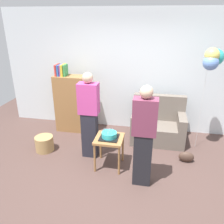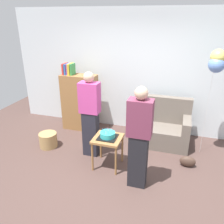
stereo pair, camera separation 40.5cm
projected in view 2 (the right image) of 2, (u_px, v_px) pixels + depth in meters
The scene contains 11 objects.
ground_plane at pixel (112, 179), 3.84m from camera, with size 8.00×8.00×0.00m, color #4C3833.
wall_back at pixel (139, 72), 5.13m from camera, with size 6.00×0.10×2.70m, color silver.
couch at pixel (162, 128), 4.84m from camera, with size 1.10×0.70×0.96m.
bookshelf at pixel (80, 102), 5.35m from camera, with size 0.80×0.36×1.55m.
side_table at pixel (108, 142), 4.01m from camera, with size 0.48×0.48×0.57m.
birthday_cake at pixel (108, 135), 3.96m from camera, with size 0.32×0.32×0.17m.
person_blowing_candles at pixel (90, 115), 4.24m from camera, with size 0.36×0.22×1.63m.
person_holding_cake at pixel (139, 138), 3.42m from camera, with size 0.36×0.22×1.63m.
wicker_basket at pixel (48, 140), 4.75m from camera, with size 0.36×0.36×0.30m, color #A88451.
handbag at pixel (188, 161), 4.13m from camera, with size 0.28×0.14×0.20m, color #473328.
balloon_bunch at pixel (220, 60), 3.90m from camera, with size 0.39×0.47×2.01m.
Camera 2 is at (0.93, -2.98, 2.50)m, focal length 37.05 mm.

